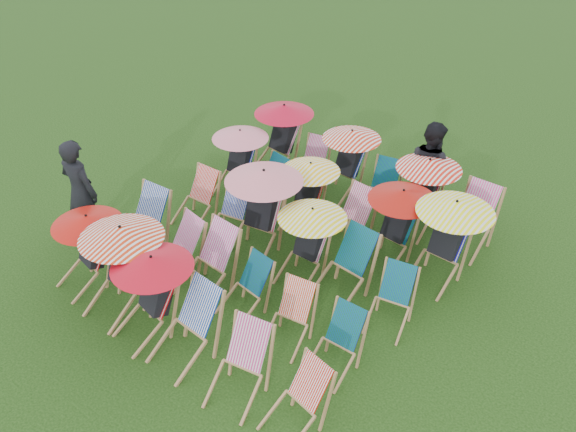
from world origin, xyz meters
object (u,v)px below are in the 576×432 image
Objects in this scene: deckchair_5 at (296,401)px; deckchair_29 at (470,220)px; person_left at (80,192)px; deckchair_0 at (86,249)px; person_rear at (430,168)px.

deckchair_5 is 0.85× the size of deckchair_29.
deckchair_29 reaches higher than deckchair_5.
deckchair_29 is 0.55× the size of person_left.
deckchair_0 is 5.81m from person_rear.
person_rear reaches higher than deckchair_29.
deckchair_5 is at bearing 165.26° from person_left.
deckchair_29 is (4.01, 4.50, -0.14)m from deckchair_0.
deckchair_5 is 4.58m from deckchair_29.
deckchair_0 is 1.21× the size of deckchair_29.
person_rear is at bearing 69.32° from deckchair_0.
deckchair_5 is 0.50× the size of person_rear.
person_rear is (3.93, 4.33, -0.07)m from person_left.
deckchair_5 is at bearing 119.74° from person_rear.
deckchair_5 is at bearing -89.84° from deckchair_29.
person_left is at bearing 155.18° from deckchair_0.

